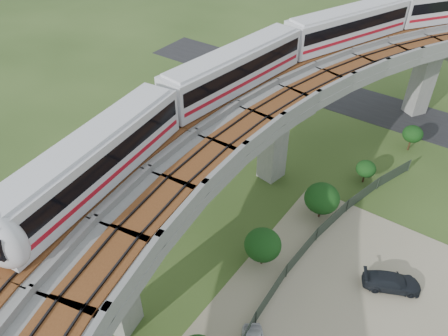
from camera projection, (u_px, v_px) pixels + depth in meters
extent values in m
plane|color=#32491D|center=(202.00, 232.00, 38.73)|extent=(160.00, 160.00, 0.00)
cube|color=gray|center=(340.00, 332.00, 31.08)|extent=(18.00, 26.00, 0.04)
cube|color=#232326|center=(340.00, 97.00, 57.93)|extent=(60.00, 8.00, 0.03)
cube|color=#99968E|center=(423.00, 81.00, 52.35)|extent=(2.86, 2.93, 8.40)
cube|color=#99968E|center=(434.00, 43.00, 49.37)|extent=(7.21, 5.74, 1.20)
cube|color=#99968E|center=(273.00, 142.00, 42.39)|extent=(2.35, 2.51, 8.40)
cube|color=#99968E|center=(277.00, 98.00, 39.41)|extent=(7.31, 3.58, 1.20)
cube|color=#99968E|center=(115.00, 288.00, 29.05)|extent=(2.35, 2.51, 8.40)
cube|color=#99968E|center=(103.00, 238.00, 26.07)|extent=(7.31, 3.58, 1.20)
cube|color=gray|center=(396.00, 43.00, 46.72)|extent=(16.42, 20.91, 0.80)
cube|color=gray|center=(369.00, 23.00, 49.13)|extent=(8.66, 17.08, 1.00)
cube|color=gray|center=(430.00, 50.00, 43.19)|extent=(8.66, 17.08, 1.00)
cube|color=brown|center=(382.00, 32.00, 47.95)|extent=(10.68, 18.08, 0.12)
cube|color=black|center=(382.00, 31.00, 47.88)|extent=(9.69, 17.59, 0.12)
cube|color=brown|center=(413.00, 47.00, 44.91)|extent=(10.68, 18.08, 0.12)
cube|color=black|center=(413.00, 45.00, 44.84)|extent=(9.69, 17.59, 0.12)
cube|color=gray|center=(268.00, 93.00, 38.06)|extent=(11.77, 20.03, 0.80)
cube|color=gray|center=(233.00, 69.00, 39.86)|extent=(3.22, 18.71, 1.00)
cube|color=gray|center=(310.00, 101.00, 35.16)|extent=(3.22, 18.71, 1.00)
cube|color=brown|center=(250.00, 80.00, 38.98)|extent=(5.44, 19.05, 0.12)
cube|color=black|center=(250.00, 79.00, 38.91)|extent=(4.35, 18.88, 0.12)
cube|color=brown|center=(289.00, 97.00, 36.58)|extent=(5.44, 19.05, 0.12)
cube|color=black|center=(289.00, 96.00, 36.50)|extent=(4.35, 18.88, 0.12)
cube|color=gray|center=(114.00, 212.00, 26.38)|extent=(11.77, 20.03, 0.80)
cube|color=gray|center=(56.00, 181.00, 27.33)|extent=(3.22, 18.71, 1.00)
cube|color=gray|center=(173.00, 225.00, 24.31)|extent=(3.22, 18.71, 1.00)
cube|color=brown|center=(84.00, 196.00, 26.87)|extent=(5.44, 19.05, 0.12)
cube|color=black|center=(83.00, 194.00, 26.79)|extent=(4.35, 18.88, 0.12)
cube|color=brown|center=(143.00, 219.00, 25.32)|extent=(5.44, 19.05, 0.12)
cube|color=black|center=(142.00, 217.00, 25.24)|extent=(4.35, 18.88, 0.12)
cube|color=silver|center=(93.00, 161.00, 26.71)|extent=(4.63, 15.22, 3.20)
cube|color=silver|center=(88.00, 138.00, 25.66)|extent=(4.00, 14.41, 0.22)
cube|color=black|center=(92.00, 155.00, 26.43)|extent=(4.62, 14.64, 1.15)
cube|color=red|center=(95.00, 171.00, 27.17)|extent=(4.62, 14.64, 0.30)
cube|color=black|center=(97.00, 179.00, 27.61)|extent=(3.55, 12.89, 0.28)
cube|color=silver|center=(235.00, 69.00, 36.71)|extent=(4.48, 15.22, 3.20)
cube|color=silver|center=(235.00, 50.00, 35.66)|extent=(3.85, 14.41, 0.22)
cube|color=black|center=(235.00, 64.00, 36.43)|extent=(4.46, 14.63, 1.15)
cube|color=red|center=(235.00, 77.00, 37.18)|extent=(4.46, 14.63, 0.30)
cube|color=black|center=(234.00, 85.00, 37.62)|extent=(3.41, 12.89, 0.28)
cube|color=silver|center=(348.00, 26.00, 44.66)|extent=(7.95, 14.96, 3.20)
cube|color=silver|center=(351.00, 9.00, 43.60)|extent=(7.18, 14.06, 0.22)
cube|color=black|center=(349.00, 21.00, 44.38)|extent=(7.79, 14.42, 1.15)
cube|color=red|center=(347.00, 33.00, 45.12)|extent=(7.79, 14.42, 0.30)
cube|color=black|center=(346.00, 40.00, 45.56)|extent=(6.39, 12.57, 0.28)
ellipsoid|color=silver|center=(0.00, 240.00, 21.44)|extent=(3.67, 2.58, 3.64)
cylinder|color=#2D382D|center=(409.00, 165.00, 45.05)|extent=(0.08, 0.08, 1.50)
cube|color=#2D382D|center=(394.00, 174.00, 43.97)|extent=(1.69, 4.77, 1.40)
cylinder|color=#2D382D|center=(378.00, 183.00, 42.81)|extent=(0.08, 0.08, 1.50)
cube|color=#2D382D|center=(363.00, 194.00, 41.57)|extent=(1.23, 4.91, 1.40)
cylinder|color=#2D382D|center=(347.00, 206.00, 40.27)|extent=(0.08, 0.08, 1.50)
cube|color=#2D382D|center=(332.00, 219.00, 38.89)|extent=(0.75, 4.99, 1.40)
cylinder|color=#2D382D|center=(317.00, 235.00, 37.46)|extent=(0.08, 0.08, 1.50)
cube|color=#2D382D|center=(302.00, 252.00, 35.96)|extent=(0.27, 5.04, 1.40)
cylinder|color=#2D382D|center=(287.00, 271.00, 34.41)|extent=(0.08, 0.08, 1.50)
cube|color=#2D382D|center=(271.00, 293.00, 32.80)|extent=(0.27, 5.04, 1.40)
cylinder|color=#2D382D|center=(256.00, 318.00, 31.14)|extent=(0.08, 0.08, 1.50)
cylinder|color=#382314|center=(409.00, 144.00, 48.05)|extent=(0.18, 0.18, 1.47)
ellipsoid|color=#143E13|center=(413.00, 134.00, 47.20)|extent=(2.16, 2.16, 1.84)
cylinder|color=#382314|center=(364.00, 178.00, 43.82)|extent=(0.18, 0.18, 1.10)
ellipsoid|color=#143E13|center=(366.00, 169.00, 43.12)|extent=(1.96, 1.96, 1.66)
cylinder|color=#382314|center=(320.00, 211.00, 39.81)|extent=(0.18, 0.18, 1.34)
ellipsoid|color=#143E13|center=(322.00, 198.00, 38.81)|extent=(3.16, 3.16, 2.69)
cylinder|color=#382314|center=(262.00, 258.00, 35.53)|extent=(0.18, 0.18, 1.37)
ellipsoid|color=#143E13|center=(263.00, 245.00, 34.55)|extent=(2.98, 2.98, 2.53)
imported|color=black|center=(392.00, 282.00, 33.68)|extent=(4.74, 3.53, 1.28)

